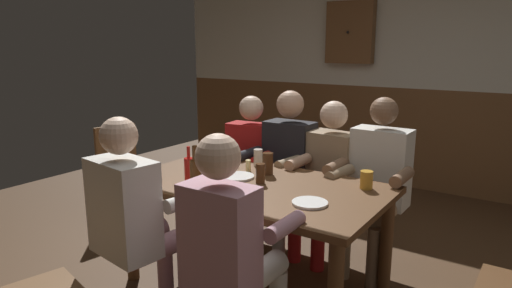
{
  "coord_description": "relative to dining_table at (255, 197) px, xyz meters",
  "views": [
    {
      "loc": [
        1.55,
        -2.25,
        1.59
      ],
      "look_at": [
        0.0,
        0.03,
        0.98
      ],
      "focal_mm": 31.17,
      "sensor_mm": 36.0,
      "label": 1
    }
  ],
  "objects": [
    {
      "name": "person_2",
      "position": [
        0.18,
        0.71,
        0.03
      ],
      "size": [
        0.54,
        0.55,
        1.19
      ],
      "rotation": [
        0.0,
        0.0,
        3.03
      ],
      "color": "#997F60",
      "rests_on": "ground_plane"
    },
    {
      "name": "table_candle",
      "position": [
        -0.2,
        0.21,
        0.14
      ],
      "size": [
        0.04,
        0.04,
        0.08
      ],
      "primitive_type": "cylinder",
      "color": "#F9E08C",
      "rests_on": "dining_table"
    },
    {
      "name": "pint_glass_3",
      "position": [
        0.64,
        0.29,
        0.15
      ],
      "size": [
        0.08,
        0.08,
        0.11
      ],
      "primitive_type": "cylinder",
      "color": "gold",
      "rests_on": "dining_table"
    },
    {
      "name": "pint_glass_0",
      "position": [
        -0.4,
        0.04,
        0.17
      ],
      "size": [
        0.08,
        0.08,
        0.14
      ],
      "primitive_type": "cylinder",
      "color": "white",
      "rests_on": "dining_table"
    },
    {
      "name": "person_4",
      "position": [
        -0.32,
        -0.71,
        0.05
      ],
      "size": [
        0.57,
        0.57,
        1.23
      ],
      "rotation": [
        0.0,
        0.0,
        -0.14
      ],
      "color": "silver",
      "rests_on": "ground_plane"
    },
    {
      "name": "ground_plane",
      "position": [
        0.0,
        -0.01,
        -0.63
      ],
      "size": [
        7.07,
        7.07,
        0.0
      ],
      "primitive_type": "plane",
      "color": "#4C331E"
    },
    {
      "name": "bottle_1",
      "position": [
        -0.16,
        -0.38,
        0.22
      ],
      "size": [
        0.07,
        0.07,
        0.3
      ],
      "color": "#593314",
      "rests_on": "dining_table"
    },
    {
      "name": "person_5",
      "position": [
        0.33,
        -0.69,
        0.04
      ],
      "size": [
        0.5,
        0.52,
        1.21
      ],
      "rotation": [
        0.0,
        0.0,
        -0.0
      ],
      "color": "#B78493",
      "rests_on": "ground_plane"
    },
    {
      "name": "chair_empty_far_end",
      "position": [
        -1.65,
        0.3,
        -0.15
      ],
      "size": [
        0.51,
        0.51,
        0.88
      ],
      "rotation": [
        0.0,
        0.0,
        -1.75
      ],
      "color": "brown",
      "rests_on": "ground_plane"
    },
    {
      "name": "pint_glass_1",
      "position": [
        -0.22,
        -0.22,
        0.15
      ],
      "size": [
        0.06,
        0.06,
        0.11
      ],
      "primitive_type": "cylinder",
      "color": "#4C2D19",
      "rests_on": "dining_table"
    },
    {
      "name": "person_1",
      "position": [
        -0.19,
        0.71,
        0.06
      ],
      "size": [
        0.53,
        0.51,
        1.25
      ],
      "rotation": [
        0.0,
        0.0,
        3.14
      ],
      "color": "black",
      "rests_on": "ground_plane"
    },
    {
      "name": "person_0",
      "position": [
        -0.55,
        0.69,
        0.02
      ],
      "size": [
        0.57,
        0.56,
        1.18
      ],
      "rotation": [
        0.0,
        0.0,
        3.26
      ],
      "color": "#AD1919",
      "rests_on": "ground_plane"
    },
    {
      "name": "pint_glass_2",
      "position": [
        -0.34,
        -0.12,
        0.17
      ],
      "size": [
        0.07,
        0.07,
        0.14
      ],
      "primitive_type": "cylinder",
      "color": "#4C2D19",
      "rests_on": "dining_table"
    },
    {
      "name": "back_wall_wainscot",
      "position": [
        0.0,
        2.83,
        -0.06
      ],
      "size": [
        5.89,
        0.12,
        1.13
      ],
      "primitive_type": "cube",
      "color": "brown",
      "rests_on": "ground_plane"
    },
    {
      "name": "plate_1",
      "position": [
        -0.16,
        0.03,
        0.11
      ],
      "size": [
        0.22,
        0.22,
        0.01
      ],
      "primitive_type": "cylinder",
      "color": "white",
      "rests_on": "dining_table"
    },
    {
      "name": "bottle_0",
      "position": [
        -0.35,
        -0.24,
        0.19
      ],
      "size": [
        0.06,
        0.06,
        0.24
      ],
      "color": "red",
      "rests_on": "dining_table"
    },
    {
      "name": "dining_table",
      "position": [
        0.0,
        0.0,
        0.0
      ],
      "size": [
        1.67,
        0.95,
        0.73
      ],
      "color": "brown",
      "rests_on": "ground_plane"
    },
    {
      "name": "pint_glass_4",
      "position": [
        -0.04,
        0.22,
        0.17
      ],
      "size": [
        0.07,
        0.07,
        0.15
      ],
      "primitive_type": "cylinder",
      "color": "#4C2D19",
      "rests_on": "dining_table"
    },
    {
      "name": "pint_glass_5",
      "position": [
        0.03,
        0.02,
        0.16
      ],
      "size": [
        0.06,
        0.06,
        0.13
      ],
      "primitive_type": "cylinder",
      "color": "#4C2D19",
      "rests_on": "dining_table"
    },
    {
      "name": "wall_dart_cabinet",
      "position": [
        -0.51,
        2.7,
        1.12
      ],
      "size": [
        0.56,
        0.15,
        0.7
      ],
      "color": "brown"
    },
    {
      "name": "pint_glass_6",
      "position": [
        -0.22,
        0.37,
        0.16
      ],
      "size": [
        0.07,
        0.07,
        0.12
      ],
      "primitive_type": "cylinder",
      "color": "white",
      "rests_on": "dining_table"
    },
    {
      "name": "back_wall_upper",
      "position": [
        0.0,
        2.83,
        1.19
      ],
      "size": [
        5.89,
        0.12,
        1.37
      ],
      "primitive_type": "cube",
      "color": "beige"
    },
    {
      "name": "person_3",
      "position": [
        0.56,
        0.71,
        0.05
      ],
      "size": [
        0.54,
        0.51,
        1.24
      ],
      "rotation": [
        0.0,
        0.0,
        3.13
      ],
      "color": "silver",
      "rests_on": "ground_plane"
    },
    {
      "name": "plate_0",
      "position": [
        0.48,
        -0.15,
        0.11
      ],
      "size": [
        0.2,
        0.2,
        0.01
      ],
      "primitive_type": "cylinder",
      "color": "white",
      "rests_on": "dining_table"
    }
  ]
}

